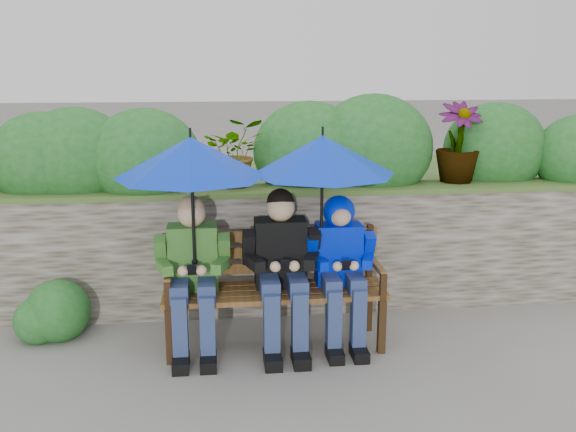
{
  "coord_description": "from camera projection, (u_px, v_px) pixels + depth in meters",
  "views": [
    {
      "loc": [
        -0.52,
        -4.33,
        2.02
      ],
      "look_at": [
        0.0,
        0.1,
        0.95
      ],
      "focal_mm": 40.0,
      "sensor_mm": 36.0,
      "label": 1
    }
  ],
  "objects": [
    {
      "name": "boy_right",
      "position": [
        341.0,
        259.0,
        4.61
      ],
      "size": [
        0.5,
        0.6,
        1.09
      ],
      "color": "#0013C5",
      "rests_on": "ground"
    },
    {
      "name": "boy_left",
      "position": [
        193.0,
        269.0,
        4.49
      ],
      "size": [
        0.52,
        0.6,
        1.12
      ],
      "color": "#335E2A",
      "rests_on": "ground"
    },
    {
      "name": "park_bench",
      "position": [
        274.0,
        281.0,
        4.66
      ],
      "size": [
        1.59,
        0.47,
        0.84
      ],
      "color": "black",
      "rests_on": "ground"
    },
    {
      "name": "garden_backdrop",
      "position": [
        267.0,
        209.0,
        6.07
      ],
      "size": [
        8.0,
        2.84,
        1.81
      ],
      "color": "#453E31",
      "rests_on": "ground"
    },
    {
      "name": "umbrella_right",
      "position": [
        322.0,
        155.0,
        4.43
      ],
      "size": [
        1.03,
        1.03,
        0.92
      ],
      "color": "#0228C4",
      "rests_on": "ground"
    },
    {
      "name": "boy_middle",
      "position": [
        282.0,
        264.0,
        4.55
      ],
      "size": [
        0.55,
        0.64,
        1.16
      ],
      "color": "black",
      "rests_on": "ground"
    },
    {
      "name": "umbrella_left",
      "position": [
        191.0,
        157.0,
        4.28
      ],
      "size": [
        1.04,
        1.04,
        0.95
      ],
      "color": "#0228C4",
      "rests_on": "ground"
    },
    {
      "name": "ground",
      "position": [
        290.0,
        345.0,
        4.72
      ],
      "size": [
        60.0,
        60.0,
        0.0
      ],
      "primitive_type": "plane",
      "color": "gray",
      "rests_on": "ground"
    }
  ]
}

